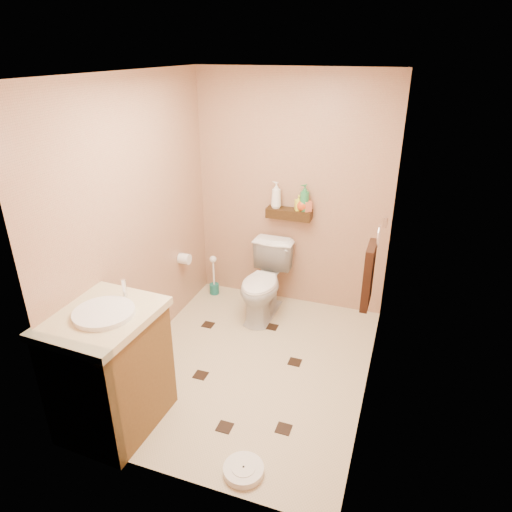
% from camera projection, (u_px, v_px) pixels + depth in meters
% --- Properties ---
extents(ground, '(2.50, 2.50, 0.00)m').
position_uv_depth(ground, '(250.00, 365.00, 4.03)').
color(ground, beige).
rests_on(ground, ground).
extents(wall_back, '(2.00, 0.04, 2.40)m').
position_uv_depth(wall_back, '(292.00, 194.00, 4.60)').
color(wall_back, tan).
rests_on(wall_back, ground).
extents(wall_front, '(2.00, 0.04, 2.40)m').
position_uv_depth(wall_front, '(169.00, 324.00, 2.46)').
color(wall_front, tan).
rests_on(wall_front, ground).
extents(wall_left, '(0.04, 2.50, 2.40)m').
position_uv_depth(wall_left, '(137.00, 224.00, 3.83)').
color(wall_left, tan).
rests_on(wall_left, ground).
extents(wall_right, '(0.04, 2.50, 2.40)m').
position_uv_depth(wall_right, '(381.00, 257.00, 3.22)').
color(wall_right, tan).
rests_on(wall_right, ground).
extents(ceiling, '(2.00, 2.50, 0.02)m').
position_uv_depth(ceiling, '(248.00, 73.00, 3.02)').
color(ceiling, white).
rests_on(ceiling, wall_back).
extents(wall_shelf, '(0.46, 0.14, 0.10)m').
position_uv_depth(wall_shelf, '(289.00, 214.00, 4.60)').
color(wall_shelf, '#3E2610').
rests_on(wall_shelf, wall_back).
extents(floor_accents, '(1.22, 1.49, 0.01)m').
position_uv_depth(floor_accents, '(247.00, 369.00, 3.97)').
color(floor_accents, black).
rests_on(floor_accents, ground).
extents(toilet, '(0.43, 0.74, 0.75)m').
position_uv_depth(toilet, '(264.00, 283.00, 4.63)').
color(toilet, white).
rests_on(toilet, ground).
extents(vanity, '(0.67, 0.79, 1.08)m').
position_uv_depth(vanity, '(111.00, 369.00, 3.22)').
color(vanity, brown).
rests_on(vanity, ground).
extents(bathroom_scale, '(0.30, 0.30, 0.05)m').
position_uv_depth(bathroom_scale, '(244.00, 470.00, 3.00)').
color(bathroom_scale, white).
rests_on(bathroom_scale, ground).
extents(toilet_brush, '(0.11, 0.11, 0.47)m').
position_uv_depth(toilet_brush, '(214.00, 280.00, 5.12)').
color(toilet_brush, '#1A685E').
rests_on(toilet_brush, ground).
extents(towel_ring, '(0.12, 0.30, 0.76)m').
position_uv_depth(towel_ring, '(369.00, 273.00, 3.57)').
color(towel_ring, silver).
rests_on(towel_ring, wall_right).
extents(toilet_paper, '(0.12, 0.11, 0.12)m').
position_uv_depth(toilet_paper, '(184.00, 259.00, 4.62)').
color(toilet_paper, white).
rests_on(toilet_paper, wall_left).
extents(bottle_a, '(0.13, 0.13, 0.27)m').
position_uv_depth(bottle_a, '(276.00, 195.00, 4.57)').
color(bottle_a, white).
rests_on(bottle_a, wall_shelf).
extents(bottle_b, '(0.09, 0.09, 0.15)m').
position_uv_depth(bottle_b, '(299.00, 203.00, 4.52)').
color(bottle_b, yellow).
rests_on(bottle_b, wall_shelf).
extents(bottle_c, '(0.16, 0.16, 0.16)m').
position_uv_depth(bottle_c, '(303.00, 203.00, 4.51)').
color(bottle_c, '#CB4717').
rests_on(bottle_c, wall_shelf).
extents(bottle_d, '(0.15, 0.15, 0.27)m').
position_uv_depth(bottle_d, '(305.00, 198.00, 4.48)').
color(bottle_d, '#2B8246').
rests_on(bottle_d, wall_shelf).
extents(bottle_e, '(0.10, 0.10, 0.16)m').
position_uv_depth(bottle_e, '(307.00, 203.00, 4.49)').
color(bottle_e, '#DF704A').
rests_on(bottle_e, wall_shelf).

